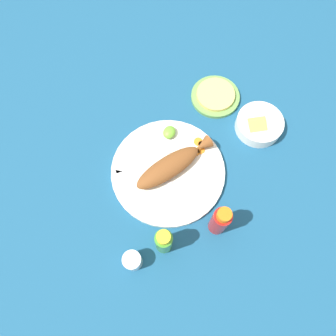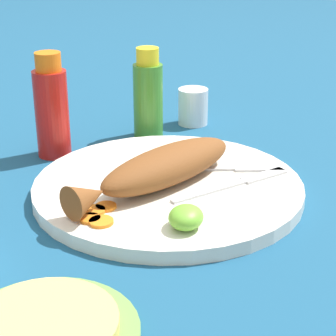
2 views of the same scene
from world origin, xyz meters
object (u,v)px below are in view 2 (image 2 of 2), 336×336
(fried_fish, at_px, (160,168))
(fork_far, at_px, (239,183))
(fork_near, at_px, (228,169))
(main_plate, at_px, (168,188))
(hot_sauce_bottle_red, at_px, (52,109))
(salt_cup, at_px, (193,109))
(hot_sauce_bottle_green, at_px, (148,96))

(fried_fish, xyz_separation_m, fork_far, (0.03, -0.10, -0.02))
(fried_fish, distance_m, fork_near, 0.11)
(main_plate, distance_m, fork_far, 0.09)
(fork_near, relative_size, hot_sauce_bottle_red, 1.13)
(fried_fish, height_order, salt_cup, fried_fish)
(fork_far, relative_size, hot_sauce_bottle_green, 0.96)
(fried_fish, xyz_separation_m, fork_near, (0.07, -0.08, -0.02))
(main_plate, distance_m, salt_cup, 0.30)
(hot_sauce_bottle_red, xyz_separation_m, hot_sauce_bottle_green, (0.12, -0.12, -0.01))
(fork_far, relative_size, hot_sauce_bottle_red, 0.90)
(hot_sauce_bottle_green, height_order, salt_cup, hot_sauce_bottle_green)
(fork_near, bearing_deg, salt_cup, 98.88)
(hot_sauce_bottle_red, xyz_separation_m, salt_cup, (0.20, -0.18, -0.05))
(hot_sauce_bottle_green, distance_m, salt_cup, 0.11)
(fried_fish, height_order, fork_near, fried_fish)
(hot_sauce_bottle_green, bearing_deg, fork_far, -137.45)
(main_plate, xyz_separation_m, fried_fish, (-0.01, 0.01, 0.03))
(fried_fish, distance_m, salt_cup, 0.31)
(hot_sauce_bottle_red, bearing_deg, hot_sauce_bottle_green, -45.17)
(hot_sauce_bottle_green, bearing_deg, hot_sauce_bottle_red, 134.83)
(fork_far, xyz_separation_m, hot_sauce_bottle_green, (0.20, 0.18, 0.05))
(fried_fish, relative_size, hot_sauce_bottle_green, 1.77)
(fried_fish, bearing_deg, main_plate, -0.00)
(fried_fish, relative_size, hot_sauce_bottle_red, 1.65)
(fried_fish, height_order, hot_sauce_bottle_red, hot_sauce_bottle_red)
(fried_fish, xyz_separation_m, hot_sauce_bottle_red, (0.11, 0.20, 0.03))
(main_plate, relative_size, hot_sauce_bottle_red, 2.24)
(salt_cup, bearing_deg, hot_sauce_bottle_green, 143.79)
(fork_far, distance_m, hot_sauce_bottle_green, 0.27)
(fork_near, bearing_deg, fried_fish, -151.64)
(hot_sauce_bottle_red, bearing_deg, fried_fish, -118.34)
(fork_near, bearing_deg, fork_far, -78.48)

